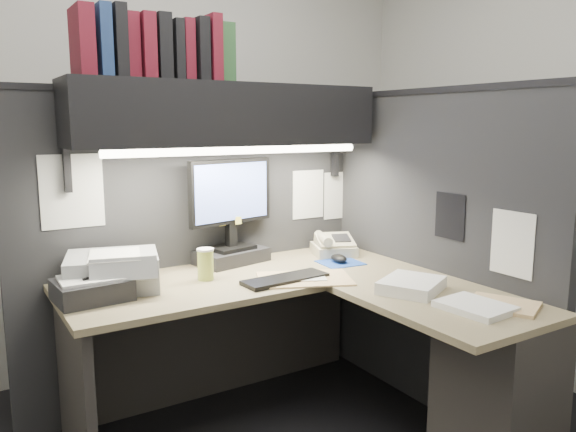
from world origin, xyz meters
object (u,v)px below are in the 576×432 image
at_px(desk, 369,358).
at_px(monitor, 231,222).
at_px(coffee_cup, 206,265).
at_px(keyboard, 285,279).
at_px(overhead_shelf, 228,115).
at_px(notebook_stack, 92,290).
at_px(printer, 113,271).
at_px(telephone, 334,246).

height_order(desk, monitor, monitor).
bearing_deg(desk, coffee_cup, 130.82).
distance_m(monitor, coffee_cup, 0.37).
bearing_deg(keyboard, overhead_shelf, 100.62).
xyz_separation_m(coffee_cup, notebook_stack, (-0.53, -0.04, -0.03)).
xyz_separation_m(keyboard, printer, (-0.71, 0.31, 0.07)).
bearing_deg(monitor, printer, 179.98).
xyz_separation_m(overhead_shelf, printer, (-0.62, -0.08, -0.69)).
relative_size(desk, monitor, 3.11).
relative_size(monitor, telephone, 2.36).
height_order(monitor, telephone, monitor).
bearing_deg(printer, keyboard, -7.80).
relative_size(overhead_shelf, telephone, 6.69).
relative_size(telephone, printer, 0.60).
distance_m(keyboard, coffee_cup, 0.38).
xyz_separation_m(desk, printer, (-0.92, 0.67, 0.36)).
distance_m(desk, printer, 1.20).
xyz_separation_m(overhead_shelf, notebook_stack, (-0.73, -0.20, -0.73)).
distance_m(overhead_shelf, coffee_cup, 0.75).
height_order(desk, printer, printer).
bearing_deg(coffee_cup, notebook_stack, -176.18).
bearing_deg(overhead_shelf, keyboard, -75.82).
height_order(desk, notebook_stack, notebook_stack).
height_order(desk, overhead_shelf, overhead_shelf).
distance_m(desk, keyboard, 0.52).
distance_m(desk, overhead_shelf, 1.33).
height_order(printer, notebook_stack, printer).
relative_size(desk, notebook_stack, 5.84).
xyz_separation_m(coffee_cup, printer, (-0.41, 0.09, 0.01)).
distance_m(desk, coffee_cup, 0.86).
distance_m(desk, telephone, 0.83).
bearing_deg(coffee_cup, overhead_shelf, 37.95).
bearing_deg(monitor, overhead_shelf, -133.16).
bearing_deg(monitor, telephone, -25.02).
bearing_deg(desk, printer, 143.67).
xyz_separation_m(desk, overhead_shelf, (-0.30, 0.75, 1.06)).
relative_size(overhead_shelf, coffee_cup, 11.07).
height_order(monitor, coffee_cup, monitor).
bearing_deg(printer, coffee_cup, 3.62).
bearing_deg(monitor, notebook_stack, -173.56).
bearing_deg(coffee_cup, printer, 168.23).
xyz_separation_m(overhead_shelf, keyboard, (0.10, -0.38, -0.76)).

